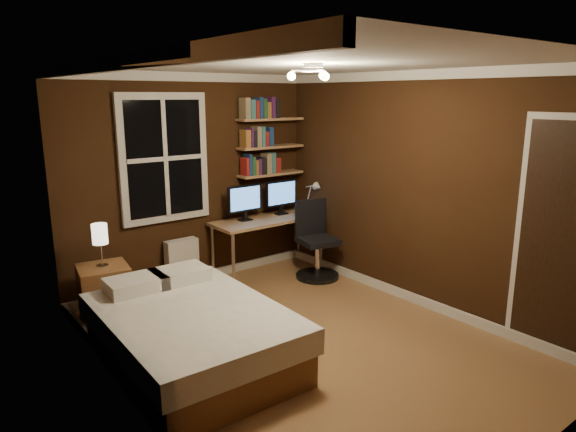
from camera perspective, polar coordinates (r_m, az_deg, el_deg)
floor at (r=4.94m, az=1.72°, el=-13.82°), size 4.20×4.20×0.00m
wall_back at (r=6.24m, az=-10.65°, el=3.84°), size 3.20×0.04×2.50m
wall_left at (r=3.72m, az=-17.48°, el=-2.91°), size 0.04×4.20×2.50m
wall_right at (r=5.65m, az=14.41°, el=2.68°), size 0.04×4.20×2.50m
ceiling at (r=4.40m, az=1.96°, el=16.55°), size 3.20×4.20×0.02m
window at (r=6.01m, az=-13.59°, el=6.24°), size 1.06×0.06×1.46m
door at (r=4.93m, az=28.55°, el=-2.75°), size 0.03×0.82×2.05m
ceiling_fixture at (r=4.32m, az=2.83°, el=15.28°), size 0.44×0.44×0.18m
bookshelf_lower at (r=6.70m, az=-1.94°, el=4.70°), size 0.92×0.22×0.03m
books_row_lower at (r=6.68m, az=-1.95°, el=5.80°), size 0.54×0.16×0.23m
bookshelf_middle at (r=6.65m, az=-1.96°, el=7.68°), size 0.92×0.22×0.03m
books_row_middle at (r=6.64m, az=-1.97°, el=8.80°), size 0.42×0.16×0.23m
bookshelf_upper at (r=6.63m, az=-1.99°, el=10.69°), size 0.92×0.22×0.03m
books_row_upper at (r=6.62m, az=-1.99°, el=11.82°), size 0.48×0.16×0.23m
bed at (r=4.54m, az=-10.66°, el=-12.83°), size 1.38×1.88×0.63m
nightstand at (r=5.54m, az=-19.67°, el=-8.19°), size 0.54×0.54×0.59m
bedside_lamp at (r=5.38m, az=-20.10°, el=-3.09°), size 0.15×0.15×0.43m
radiator at (r=6.27m, az=-11.68°, el=-5.18°), size 0.39×0.14×0.59m
desk at (r=6.57m, az=-2.12°, el=-0.73°), size 1.52×0.57×0.72m
monitor_left at (r=6.39m, az=-4.83°, el=1.47°), size 0.48×0.12×0.45m
monitor_right at (r=6.71m, az=-0.77°, el=2.08°), size 0.48×0.12×0.45m
desk_lamp at (r=6.83m, az=2.69°, el=2.22°), size 0.14×0.32×0.44m
office_chair at (r=6.46m, az=3.12°, el=-3.64°), size 0.54×0.54×0.98m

